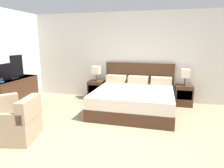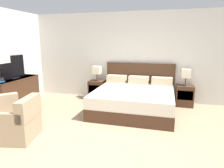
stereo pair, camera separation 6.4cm
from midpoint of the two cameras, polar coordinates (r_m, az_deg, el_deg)
The scene contains 10 objects.
ground_plane at distance 3.20m, azimuth -6.92°, elevation -20.19°, with size 9.72×9.72×0.00m, color #998466.
wall_back at distance 5.88m, azimuth 4.46°, elevation 7.78°, with size 7.07×0.06×2.52m, color beige.
bed at distance 5.02m, azimuth 6.00°, elevation -4.14°, with size 1.95×1.97×1.10m.
nightstand_left at distance 5.98m, azimuth -4.76°, elevation -1.67°, with size 0.45×0.40×0.56m.
nightstand_right at distance 5.69m, azimuth 19.48°, elevation -3.06°, with size 0.45×0.40×0.56m.
table_lamp_left at distance 5.87m, azimuth -4.85°, elevation 3.92°, with size 0.23×0.23×0.43m.
table_lamp_right at distance 5.57m, azimuth 19.91°, elevation 2.80°, with size 0.23×0.23×0.43m.
dresser at distance 5.69m, azimuth -26.44°, elevation -2.38°, with size 0.51×1.37×0.78m.
tv at distance 5.58m, azimuth -27.03°, elevation 4.20°, with size 0.18×0.79×0.58m.
armchair_companion at distance 3.95m, azimuth -25.75°, elevation -10.20°, with size 0.82×0.81×0.76m.
Camera 1 is at (0.99, -2.51, 1.71)m, focal length 32.00 mm.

